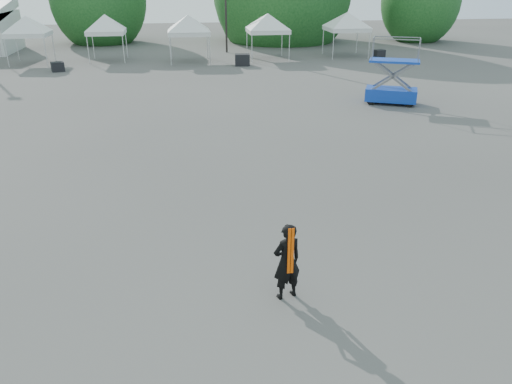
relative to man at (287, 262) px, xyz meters
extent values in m
plane|color=#474442|center=(-0.94, 2.42, -0.83)|extent=(120.00, 120.00, 0.00)
cylinder|color=#382314|center=(-8.94, 42.42, 0.31)|extent=(0.36, 0.36, 2.27)
cylinder|color=#382314|center=(8.06, 41.42, 0.57)|extent=(0.36, 0.36, 2.80)
cylinder|color=#382314|center=(21.06, 39.42, 0.22)|extent=(0.36, 0.36, 2.10)
ellipsoid|color=#174619|center=(21.06, 39.42, 2.81)|extent=(3.84, 3.84, 4.42)
cylinder|color=silver|center=(-13.71, 29.38, 0.17)|extent=(0.06, 0.06, 2.00)
cylinder|color=silver|center=(-11.12, 29.38, 0.17)|extent=(0.06, 0.06, 2.00)
cylinder|color=silver|center=(-13.71, 31.97, 0.17)|extent=(0.06, 0.06, 2.00)
cylinder|color=silver|center=(-11.12, 31.97, 0.17)|extent=(0.06, 0.06, 2.00)
cube|color=silver|center=(-12.42, 30.68, 1.25)|extent=(2.79, 2.79, 0.30)
pyramid|color=silver|center=(-12.42, 30.68, 2.50)|extent=(3.95, 3.95, 1.10)
cylinder|color=silver|center=(-8.34, 30.00, 0.17)|extent=(0.06, 0.06, 2.00)
cylinder|color=silver|center=(-5.85, 30.00, 0.17)|extent=(0.06, 0.06, 2.00)
cylinder|color=silver|center=(-8.34, 32.49, 0.17)|extent=(0.06, 0.06, 2.00)
cylinder|color=silver|center=(-5.85, 32.49, 0.17)|extent=(0.06, 0.06, 2.00)
cube|color=silver|center=(-7.10, 31.24, 1.25)|extent=(2.68, 2.68, 0.30)
pyramid|color=silver|center=(-7.10, 31.24, 2.50)|extent=(3.79, 3.79, 1.10)
cylinder|color=silver|center=(-2.48, 28.56, 0.17)|extent=(0.06, 0.06, 2.00)
cylinder|color=silver|center=(0.30, 28.56, 0.17)|extent=(0.06, 0.06, 2.00)
cylinder|color=silver|center=(-2.48, 31.34, 0.17)|extent=(0.06, 0.06, 2.00)
cylinder|color=silver|center=(0.30, 31.34, 0.17)|extent=(0.06, 0.06, 2.00)
cube|color=silver|center=(-1.09, 29.95, 1.25)|extent=(2.98, 2.98, 0.30)
pyramid|color=silver|center=(-1.09, 29.95, 2.50)|extent=(4.21, 4.21, 1.10)
cylinder|color=silver|center=(3.42, 29.02, 0.17)|extent=(0.06, 0.06, 2.00)
cylinder|color=silver|center=(6.21, 29.02, 0.17)|extent=(0.06, 0.06, 2.00)
cylinder|color=silver|center=(3.42, 31.81, 0.17)|extent=(0.06, 0.06, 2.00)
cylinder|color=silver|center=(6.21, 31.81, 0.17)|extent=(0.06, 0.06, 2.00)
cube|color=silver|center=(4.82, 30.42, 1.25)|extent=(2.99, 2.99, 0.30)
pyramid|color=silver|center=(4.82, 30.42, 2.50)|extent=(4.23, 4.23, 1.10)
cylinder|color=silver|center=(9.71, 29.46, 0.17)|extent=(0.06, 0.06, 2.00)
cylinder|color=silver|center=(12.56, 29.46, 0.17)|extent=(0.06, 0.06, 2.00)
cylinder|color=silver|center=(9.71, 32.31, 0.17)|extent=(0.06, 0.06, 2.00)
cylinder|color=silver|center=(12.56, 32.31, 0.17)|extent=(0.06, 0.06, 2.00)
cube|color=silver|center=(11.13, 30.88, 1.25)|extent=(3.05, 3.05, 0.30)
pyramid|color=silver|center=(11.13, 30.88, 2.50)|extent=(4.32, 4.32, 1.10)
imported|color=black|center=(0.00, 0.00, 0.00)|extent=(0.69, 0.56, 1.65)
cube|color=#F85004|center=(0.00, -0.16, 0.33)|extent=(0.13, 0.02, 0.99)
cube|color=#0D34AC|center=(8.53, 15.34, -0.36)|extent=(2.77, 2.15, 0.62)
cube|color=#0D34AC|center=(8.53, 15.34, 1.30)|extent=(2.66, 2.06, 0.10)
cylinder|color=black|center=(7.47, 15.26, -0.64)|extent=(0.40, 0.29, 0.37)
cylinder|color=black|center=(9.17, 14.49, -0.64)|extent=(0.40, 0.29, 0.37)
cylinder|color=black|center=(7.90, 16.20, -0.64)|extent=(0.40, 0.29, 0.37)
cylinder|color=black|center=(9.59, 15.43, -0.64)|extent=(0.40, 0.29, 0.37)
cube|color=black|center=(-9.97, 27.22, -0.51)|extent=(0.97, 0.85, 0.63)
cube|color=black|center=(2.55, 27.73, -0.42)|extent=(1.11, 0.90, 0.80)
cube|color=black|center=(13.54, 29.73, -0.52)|extent=(0.89, 0.75, 0.61)
camera|label=1|loc=(-1.85, -8.27, 5.21)|focal=35.00mm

